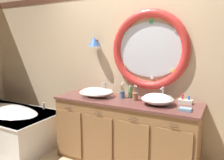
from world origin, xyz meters
TOP-DOWN VIEW (x-y plane):
  - back_wall_assembly at (0.03, 0.58)m, footprint 6.40×0.26m
  - vanity_counter at (0.12, 0.25)m, footprint 1.92×0.64m
  - bathtub at (-1.85, -0.11)m, footprint 1.72×0.92m
  - sink_basin_left at (-0.32, 0.22)m, footprint 0.46×0.46m
  - sink_basin_right at (0.55, 0.22)m, footprint 0.39×0.39m
  - faucet_set_left at (-0.32, 0.47)m, footprint 0.23×0.12m
  - faucet_set_right at (0.55, 0.47)m, footprint 0.23×0.13m
  - toothbrush_holder_left at (0.03, 0.33)m, footprint 0.08×0.08m
  - toothbrush_holder_right at (0.24, 0.29)m, footprint 0.08×0.08m
  - soap_dispenser at (0.11, 0.42)m, footprint 0.06×0.07m
  - folded_hand_towel at (0.89, 0.14)m, footprint 0.14×0.10m
  - toiletry_basket at (0.84, 0.44)m, footprint 0.17×0.09m

SIDE VIEW (x-z plane):
  - bathtub at x=-1.85m, z-range 0.01..0.65m
  - vanity_counter at x=0.12m, z-range 0.00..0.88m
  - folded_hand_towel at x=0.89m, z-range 0.88..0.91m
  - toiletry_basket at x=0.84m, z-range 0.85..0.97m
  - toothbrush_holder_right at x=0.24m, z-range 0.84..1.04m
  - toothbrush_holder_left at x=0.03m, z-range 0.83..1.05m
  - faucet_set_left at x=-0.32m, z-range 0.86..1.03m
  - sink_basin_left at x=-0.32m, z-range 0.88..1.01m
  - faucet_set_right at x=0.55m, z-range 0.86..1.04m
  - sink_basin_right at x=0.55m, z-range 0.88..1.02m
  - soap_dispenser at x=0.11m, z-range 0.87..1.05m
  - back_wall_assembly at x=0.03m, z-range 0.03..2.63m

